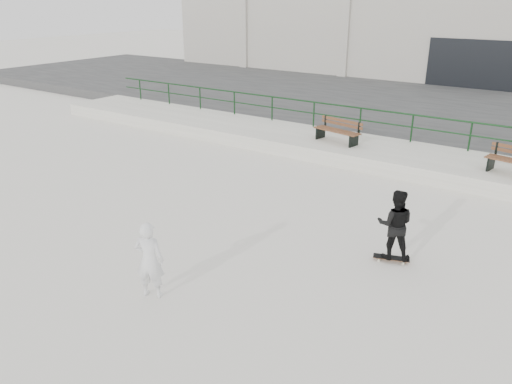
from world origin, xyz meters
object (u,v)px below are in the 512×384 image
Objects in this scene: bench_left at (338,131)px; standing_skater at (395,225)px; seated_skater at (149,260)px; skateboard at (391,258)px.

bench_left is 7.86m from standing_skater.
standing_skater reaches higher than bench_left.
standing_skater reaches higher than seated_skater.
seated_skater reaches higher than bench_left.
skateboard is at bearing -20.04° from standing_skater.
skateboard is 0.51× the size of seated_skater.
standing_skater is (4.48, -6.46, -0.02)m from bench_left.
bench_left is at bearing -107.75° from seated_skater.
bench_left is at bearing -75.26° from standing_skater.
bench_left is 1.19× the size of seated_skater.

